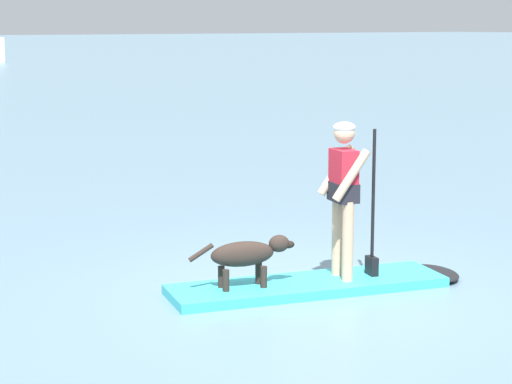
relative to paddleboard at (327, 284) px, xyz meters
name	(u,v)px	position (x,y,z in m)	size (l,w,h in m)	color
ground_plane	(307,290)	(-0.22, 0.05, -0.05)	(400.00, 400.00, 0.00)	slate
paddleboard	(327,284)	(0.00, 0.00, 0.00)	(3.32, 1.48, 0.10)	#33B2BF
person_paddler	(345,188)	(0.18, -0.04, 1.02)	(0.66, 0.55, 1.66)	tan
dog	(247,254)	(-0.87, 0.20, 0.39)	(1.13, 0.38, 0.52)	#2D231E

